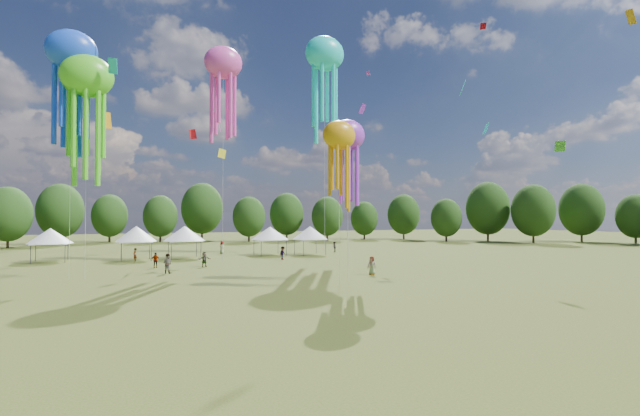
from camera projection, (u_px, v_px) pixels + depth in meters
name	position (u px, v px, depth m)	size (l,w,h in m)	color
ground	(598.00, 400.00, 13.66)	(300.00, 300.00, 0.00)	#384416
spectator_near	(167.00, 264.00, 44.00)	(0.93, 0.72, 1.91)	gray
spectators_far	(253.00, 254.00, 56.36)	(29.29, 30.86, 1.88)	gray
festival_tents	(197.00, 234.00, 60.52)	(37.80, 8.31, 4.33)	#47474C
show_kites	(250.00, 84.00, 54.73)	(37.36, 33.27, 32.61)	#54DD24
small_kites	(238.00, 24.00, 53.21)	(73.87, 53.36, 45.92)	#54DD24
treeline	(185.00, 210.00, 69.29)	(201.57, 95.24, 13.43)	#38281C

